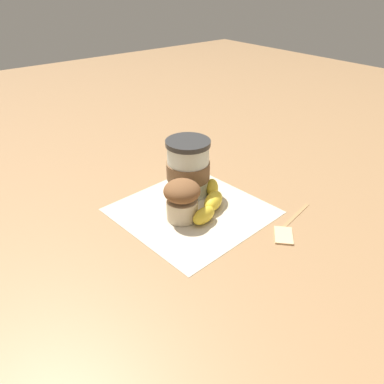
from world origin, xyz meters
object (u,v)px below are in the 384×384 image
at_px(coffee_cup, 188,168).
at_px(muffin, 182,199).
at_px(sugar_packet, 284,235).
at_px(banana, 210,201).

xyz_separation_m(coffee_cup, muffin, (0.07, -0.07, -0.02)).
bearing_deg(sugar_packet, coffee_cup, -170.55).
bearing_deg(coffee_cup, sugar_packet, 9.45).
relative_size(muffin, sugar_packet, 1.60).
relative_size(muffin, banana, 0.59).
distance_m(banana, sugar_packet, 0.16).
relative_size(banana, sugar_packet, 2.73).
relative_size(coffee_cup, banana, 0.87).
xyz_separation_m(muffin, sugar_packet, (0.16, 0.11, -0.04)).
xyz_separation_m(muffin, banana, (0.01, 0.07, -0.03)).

